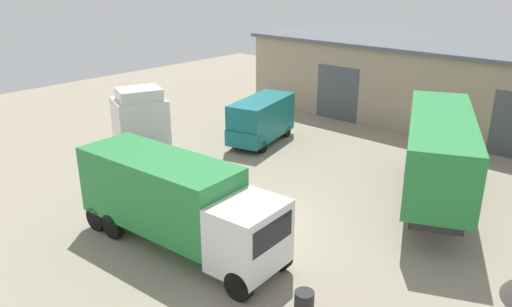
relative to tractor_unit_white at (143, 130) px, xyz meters
name	(u,v)px	position (x,y,z in m)	size (l,w,h in m)	color
ground_plane	(264,217)	(8.47, -0.32, -1.88)	(60.00, 60.00, 0.00)	gray
warehouse_building	(453,82)	(8.47, 18.55, 0.70)	(26.54, 10.26, 5.15)	tan
tractor_unit_white	(143,130)	(0.00, 0.00, 0.00)	(6.52, 4.55, 4.00)	silver
container_trailer_green	(439,150)	(13.12, 5.40, 0.65)	(6.01, 9.33, 3.98)	#28843D
box_truck_white	(176,200)	(7.63, -4.12, 0.01)	(8.44, 3.00, 3.31)	silver
delivery_van_teal	(260,120)	(2.15, 6.63, -0.48)	(3.11, 5.24, 2.59)	#197075
oil_drum	(304,305)	(13.47, -4.26, -1.44)	(0.58, 0.58, 0.88)	black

